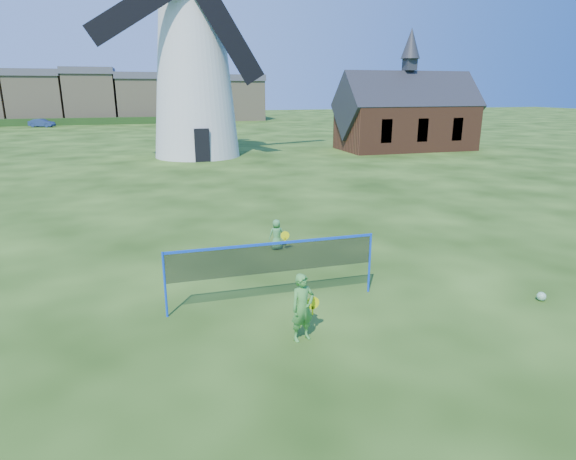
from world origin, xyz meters
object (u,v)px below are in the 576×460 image
at_px(player_boy, 277,235).
at_px(play_ball, 541,296).
at_px(windmill, 193,65).
at_px(car_right, 42,123).
at_px(chapel, 406,117).
at_px(player_girl, 303,308).
at_px(badminton_net, 273,259).

relative_size(player_boy, play_ball, 4.48).
bearing_deg(windmill, car_right, 115.43).
xyz_separation_m(player_boy, play_ball, (5.17, -5.64, -0.38)).
distance_m(windmill, player_boy, 24.21).
xyz_separation_m(windmill, car_right, (-17.20, 36.18, -6.16)).
bearing_deg(chapel, car_right, 133.46).
xyz_separation_m(chapel, car_right, (-34.75, 36.68, -2.19)).
xyz_separation_m(chapel, player_girl, (-18.61, -28.68, -2.03)).
relative_size(badminton_net, play_ball, 22.95).
distance_m(badminton_net, player_boy, 4.15).
relative_size(windmill, badminton_net, 3.85).
xyz_separation_m(chapel, player_boy, (-17.59, -22.90, -2.26)).
bearing_deg(play_ball, player_girl, -178.69).
bearing_deg(player_boy, chapel, -126.40).
height_order(player_girl, car_right, player_girl).
bearing_deg(player_boy, badminton_net, 74.92).
bearing_deg(chapel, badminton_net, -124.92).
relative_size(player_girl, play_ball, 6.51).
height_order(badminton_net, play_ball, badminton_net).
bearing_deg(windmill, play_ball, -79.99).
xyz_separation_m(badminton_net, player_girl, (0.13, -1.84, -0.42)).
relative_size(windmill, player_girl, 13.56).
distance_m(windmill, player_girl, 29.81).
relative_size(windmill, player_boy, 19.70).
height_order(badminton_net, player_boy, badminton_net).
xyz_separation_m(chapel, play_ball, (-12.42, -28.54, -2.64)).
xyz_separation_m(player_girl, play_ball, (6.19, 0.14, -0.61)).
bearing_deg(windmill, player_boy, -90.11).
distance_m(play_ball, car_right, 68.94).
bearing_deg(badminton_net, car_right, 104.15).
height_order(chapel, badminton_net, chapel).
bearing_deg(badminton_net, windmill, 87.51).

